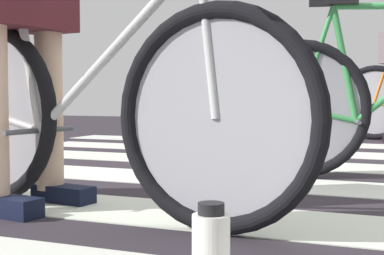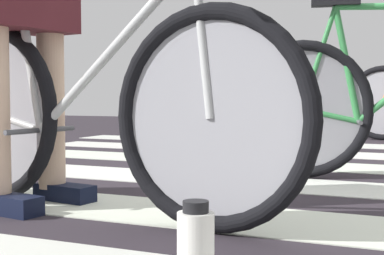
{
  "view_description": "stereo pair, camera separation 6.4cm",
  "coord_description": "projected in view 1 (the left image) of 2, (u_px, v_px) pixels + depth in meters",
  "views": [
    {
      "loc": [
        0.5,
        -2.88,
        0.45
      ],
      "look_at": [
        -0.38,
        -0.71,
        0.31
      ],
      "focal_mm": 52.24,
      "sensor_mm": 36.0,
      "label": 1
    },
    {
      "loc": [
        0.56,
        -2.88,
        0.45
      ],
      "look_at": [
        -0.38,
        -0.71,
        0.31
      ],
      "focal_mm": 52.24,
      "sensor_mm": 36.0,
      "label": 2
    }
  ],
  "objects": [
    {
      "name": "ground",
      "position": [
        311.0,
        181.0,
        2.87
      ],
      "size": [
        18.0,
        14.0,
        0.02
      ],
      "color": "#2B252C"
    },
    {
      "name": "cyclist_1_of_4",
      "position": [
        22.0,
        45.0,
        2.1
      ],
      "size": [
        0.36,
        0.44,
        0.96
      ],
      "rotation": [
        0.0,
        0.0,
        -0.14
      ],
      "color": "beige",
      "rests_on": "ground"
    },
    {
      "name": "cyclist_4_of_4",
      "position": [
        246.0,
        73.0,
        5.84
      ],
      "size": [
        0.36,
        0.44,
        1.02
      ],
      "rotation": [
        0.0,
        0.0,
        0.15
      ],
      "color": "brown",
      "rests_on": "ground"
    },
    {
      "name": "bicycle_1_of_4",
      "position": [
        86.0,
        108.0,
        1.96
      ],
      "size": [
        1.73,
        0.53,
        0.93
      ],
      "rotation": [
        0.0,
        0.0,
        -0.14
      ],
      "color": "black",
      "rests_on": "ground"
    },
    {
      "name": "bicycle_4_of_4",
      "position": [
        276.0,
        99.0,
        5.78
      ],
      "size": [
        1.73,
        0.53,
        0.93
      ],
      "rotation": [
        0.0,
        0.0,
        0.15
      ],
      "color": "black",
      "rests_on": "ground"
    },
    {
      "name": "crosswalk_markings",
      "position": [
        300.0,
        186.0,
        2.63
      ],
      "size": [
        5.42,
        4.99,
        0.0
      ],
      "color": "silver",
      "rests_on": "ground"
    }
  ]
}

